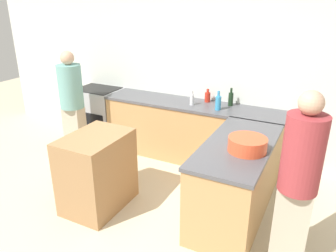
% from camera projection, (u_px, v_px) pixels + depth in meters
% --- Properties ---
extents(ground_plane, '(14.00, 14.00, 0.00)m').
position_uv_depth(ground_plane, '(122.00, 228.00, 3.59)').
color(ground_plane, beige).
extents(wall_back, '(8.00, 0.06, 2.70)m').
position_uv_depth(wall_back, '(201.00, 69.00, 4.92)').
color(wall_back, silver).
rests_on(wall_back, ground_plane).
extents(counter_back, '(2.72, 0.62, 0.90)m').
position_uv_depth(counter_back, '(191.00, 131.00, 4.98)').
color(counter_back, tan).
rests_on(counter_back, ground_plane).
extents(counter_peninsula, '(0.69, 1.58, 0.90)m').
position_uv_depth(counter_peninsula, '(236.00, 180.00, 3.67)').
color(counter_peninsula, tan).
rests_on(counter_peninsula, ground_plane).
extents(range_oven, '(0.75, 0.60, 0.91)m').
position_uv_depth(range_oven, '(99.00, 114.00, 5.71)').
color(range_oven, '#ADADB2').
rests_on(range_oven, ground_plane).
extents(island_table, '(0.59, 0.83, 0.91)m').
position_uv_depth(island_table, '(97.00, 172.00, 3.83)').
color(island_table, '#997047').
rests_on(island_table, ground_plane).
extents(mixing_bowl, '(0.39, 0.39, 0.15)m').
position_uv_depth(mixing_bowl, '(247.00, 144.00, 3.30)').
color(mixing_bowl, '#DB512D').
rests_on(mixing_bowl, counter_peninsula).
extents(hot_sauce_bottle, '(0.08, 0.08, 0.20)m').
position_uv_depth(hot_sauce_bottle, '(208.00, 97.00, 4.86)').
color(hot_sauce_bottle, red).
rests_on(hot_sauce_bottle, counter_back).
extents(vinegar_bottle_clear, '(0.06, 0.06, 0.21)m').
position_uv_depth(vinegar_bottle_clear, '(192.00, 99.00, 4.71)').
color(vinegar_bottle_clear, silver).
rests_on(vinegar_bottle_clear, counter_back).
extents(dish_soap_bottle, '(0.08, 0.08, 0.27)m').
position_uv_depth(dish_soap_bottle, '(218.00, 102.00, 4.50)').
color(dish_soap_bottle, '#338CBF').
rests_on(dish_soap_bottle, counter_back).
extents(wine_bottle_dark, '(0.07, 0.07, 0.26)m').
position_uv_depth(wine_bottle_dark, '(231.00, 99.00, 4.68)').
color(wine_bottle_dark, black).
rests_on(wine_bottle_dark, counter_back).
extents(person_by_range, '(0.35, 0.35, 1.64)m').
position_uv_depth(person_by_range, '(72.00, 101.00, 4.97)').
color(person_by_range, '#ADA38E').
rests_on(person_by_range, ground_plane).
extents(person_at_peninsula, '(0.34, 0.34, 1.69)m').
position_uv_depth(person_at_peninsula, '(298.00, 178.00, 2.78)').
color(person_at_peninsula, '#ADA38E').
rests_on(person_at_peninsula, ground_plane).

